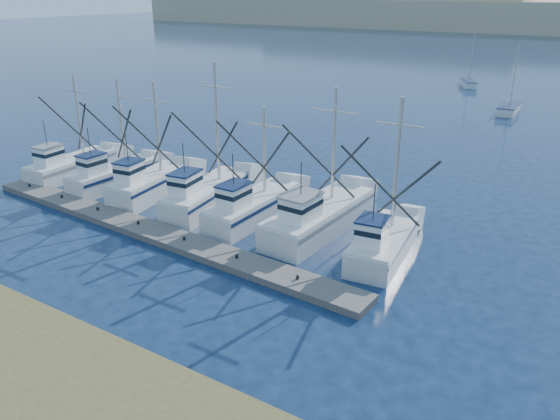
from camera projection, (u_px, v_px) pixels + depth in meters
name	position (u px, v px, depth m)	size (l,w,h in m)	color
ground	(234.00, 325.00, 24.62)	(500.00, 500.00, 0.00)	#0C1D35
floating_dock	(150.00, 231.00, 33.70)	(30.12, 2.01, 0.40)	slate
trawler_fleet	(209.00, 197.00, 37.03)	(29.93, 9.59, 9.67)	silver
sailboat_near	(509.00, 109.00, 66.17)	(2.02, 5.67, 8.10)	silver
sailboat_far	(468.00, 83.00, 84.10)	(3.76, 5.76, 8.10)	silver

